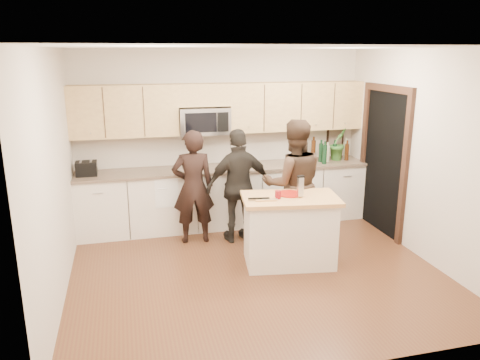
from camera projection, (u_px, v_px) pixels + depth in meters
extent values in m
plane|color=#51311B|center=(255.00, 270.00, 5.88)|extent=(4.50, 4.50, 0.00)
cube|color=#BFB3A3|center=(221.00, 137.00, 7.40)|extent=(4.50, 0.02, 2.70)
cube|color=#BFB3A3|center=(327.00, 224.00, 3.66)|extent=(4.50, 0.02, 2.70)
cube|color=#BFB3A3|center=(54.00, 178.00, 5.00)|extent=(0.02, 4.00, 2.70)
cube|color=#BFB3A3|center=(423.00, 156.00, 6.06)|extent=(0.02, 4.00, 2.70)
cube|color=white|center=(258.00, 47.00, 5.17)|extent=(4.50, 4.00, 0.02)
cube|color=silver|center=(226.00, 197.00, 7.34)|extent=(4.50, 0.62, 0.90)
cube|color=#796551|center=(226.00, 168.00, 7.21)|extent=(4.50, 0.66, 0.04)
cube|color=tan|center=(124.00, 111.00, 6.77)|extent=(1.55, 0.33, 0.75)
cube|color=tan|center=(295.00, 106.00, 7.39)|extent=(2.17, 0.33, 0.75)
cube|color=tan|center=(203.00, 95.00, 6.99)|extent=(0.78, 0.33, 0.33)
cube|color=silver|center=(204.00, 121.00, 7.06)|extent=(0.76, 0.40, 0.40)
cube|color=black|center=(201.00, 123.00, 6.85)|extent=(0.47, 0.01, 0.29)
cube|color=black|center=(223.00, 122.00, 6.93)|extent=(0.17, 0.01, 0.29)
cube|color=black|center=(384.00, 163.00, 6.97)|extent=(0.02, 1.05, 2.10)
cube|color=black|center=(405.00, 172.00, 6.43)|extent=(0.06, 0.10, 2.10)
cube|color=black|center=(364.00, 155.00, 7.51)|extent=(0.06, 0.10, 2.10)
cube|color=black|center=(389.00, 88.00, 6.68)|extent=(0.06, 1.25, 0.10)
cube|color=black|center=(335.00, 136.00, 7.86)|extent=(0.30, 0.03, 0.38)
cube|color=tan|center=(335.00, 137.00, 7.85)|extent=(0.24, 0.00, 0.32)
cube|color=white|center=(167.00, 192.00, 6.76)|extent=(0.34, 0.01, 0.48)
cube|color=white|center=(164.00, 171.00, 6.97)|extent=(0.34, 0.60, 0.01)
cube|color=silver|center=(289.00, 232.00, 5.98)|extent=(1.19, 0.80, 0.85)
cube|color=tan|center=(290.00, 199.00, 5.86)|extent=(1.29, 0.87, 0.05)
cylinder|color=maroon|center=(290.00, 194.00, 5.94)|extent=(0.32, 0.32, 0.02)
cube|color=silver|center=(300.00, 187.00, 5.79)|extent=(0.07, 0.06, 0.24)
cube|color=black|center=(301.00, 176.00, 5.76)|extent=(0.08, 0.06, 0.02)
cylinder|color=maroon|center=(278.00, 195.00, 5.77)|extent=(0.07, 0.07, 0.10)
cube|color=tan|center=(265.00, 199.00, 5.75)|extent=(0.28, 0.24, 0.02)
cube|color=black|center=(259.00, 198.00, 5.70)|extent=(0.26, 0.07, 0.02)
cube|color=silver|center=(270.00, 199.00, 5.68)|extent=(0.20, 0.05, 0.01)
cube|color=black|center=(86.00, 168.00, 6.69)|extent=(0.29, 0.23, 0.20)
cube|color=silver|center=(81.00, 162.00, 6.64)|extent=(0.03, 0.17, 0.00)
cube|color=silver|center=(91.00, 161.00, 6.68)|extent=(0.03, 0.17, 0.00)
cylinder|color=black|center=(321.00, 151.00, 7.50)|extent=(0.07, 0.07, 0.36)
cylinder|color=#361A09|center=(313.00, 149.00, 7.60)|extent=(0.07, 0.07, 0.39)
cylinder|color=#AAAB86|center=(327.00, 152.00, 7.52)|extent=(0.07, 0.07, 0.32)
cylinder|color=black|center=(335.00, 150.00, 7.64)|extent=(0.07, 0.07, 0.33)
cylinder|color=#361A09|center=(347.00, 150.00, 7.62)|extent=(0.07, 0.07, 0.33)
cylinder|color=#AAAB86|center=(346.00, 148.00, 7.73)|extent=(0.08, 0.08, 0.35)
cylinder|color=black|center=(325.00, 153.00, 7.36)|extent=(0.07, 0.07, 0.36)
imported|color=#3A732E|center=(338.00, 143.00, 7.62)|extent=(0.37, 0.33, 0.55)
imported|color=black|center=(193.00, 187.00, 6.58)|extent=(0.61, 0.41, 1.63)
imported|color=#322319|center=(293.00, 184.00, 6.42)|extent=(0.96, 0.79, 1.79)
imported|color=black|center=(239.00, 186.00, 6.62)|extent=(0.99, 0.50, 1.63)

